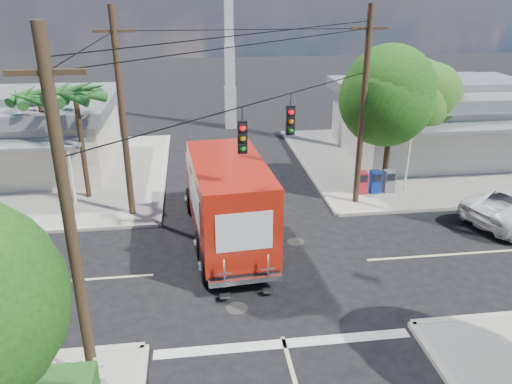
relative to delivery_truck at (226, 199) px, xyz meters
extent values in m
plane|color=black|center=(1.14, -2.27, -1.85)|extent=(120.00, 120.00, 0.00)
cube|color=#A6A096|center=(12.14, 8.73, -1.78)|extent=(14.00, 14.00, 0.14)
cube|color=#B6B1A1|center=(5.14, 8.73, -1.78)|extent=(0.25, 14.00, 0.14)
cube|color=#B6B1A1|center=(12.14, 1.73, -1.78)|extent=(14.00, 0.25, 0.14)
cube|color=#A6A096|center=(-9.86, 8.73, -1.78)|extent=(14.00, 14.00, 0.14)
cube|color=#B6B1A1|center=(-2.86, 8.73, -1.78)|extent=(0.25, 14.00, 0.14)
cube|color=beige|center=(1.14, 7.73, -1.85)|extent=(0.12, 12.00, 0.01)
cube|color=silver|center=(1.14, -6.57, -1.85)|extent=(7.50, 0.40, 0.01)
cube|color=beige|center=(13.64, 9.73, -0.01)|extent=(11.00, 8.00, 3.40)
cube|color=gray|center=(13.64, 9.73, 2.04)|extent=(11.80, 8.80, 0.70)
cube|color=gray|center=(13.64, 9.73, 2.54)|extent=(6.05, 4.40, 0.50)
cube|color=gray|center=(13.64, 4.83, 1.19)|extent=(9.90, 1.80, 0.15)
cylinder|color=silver|center=(9.24, 4.03, -0.26)|extent=(0.12, 0.12, 2.90)
cube|color=beige|center=(-10.86, 10.23, -0.11)|extent=(10.00, 8.00, 3.20)
cube|color=gray|center=(-10.86, 10.23, 1.84)|extent=(10.80, 8.80, 0.70)
cube|color=gray|center=(-10.86, 10.23, 2.34)|extent=(5.50, 4.40, 0.50)
cylinder|color=silver|center=(-6.86, 4.53, -0.36)|extent=(0.12, 0.12, 2.70)
cube|color=silver|center=(1.64, 17.73, -0.35)|extent=(0.80, 0.80, 3.00)
cube|color=silver|center=(1.64, 17.73, 2.65)|extent=(0.70, 0.70, 3.00)
cube|color=silver|center=(1.64, 17.73, 5.65)|extent=(0.60, 0.60, 3.00)
cylinder|color=#422D1C|center=(8.34, 4.53, 0.34)|extent=(0.28, 0.28, 4.10)
sphere|color=#164410|center=(8.34, 4.53, 2.90)|extent=(4.10, 4.10, 4.10)
sphere|color=#164410|center=(7.94, 4.73, 3.15)|extent=(3.33, 3.33, 3.33)
sphere|color=#164410|center=(8.69, 4.23, 2.77)|extent=(3.58, 3.58, 3.58)
cylinder|color=#422D1C|center=(10.94, 6.73, 0.08)|extent=(0.28, 0.28, 3.58)
sphere|color=#2A5B1D|center=(10.94, 6.73, 2.32)|extent=(3.58, 3.58, 3.58)
sphere|color=#2A5B1D|center=(10.54, 6.93, 2.54)|extent=(2.91, 2.91, 2.91)
sphere|color=#2A5B1D|center=(11.29, 6.43, 2.21)|extent=(3.14, 3.14, 3.14)
cylinder|color=#422D1C|center=(-6.36, 5.23, 0.79)|extent=(0.24, 0.24, 5.00)
cone|color=#215D1F|center=(-5.46, 5.23, 3.39)|extent=(0.50, 2.06, 0.98)
cone|color=#215D1F|center=(-5.80, 5.93, 3.39)|extent=(1.92, 1.68, 0.98)
cone|color=#215D1F|center=(-6.56, 6.10, 3.39)|extent=(2.12, 0.95, 0.98)
cone|color=#215D1F|center=(-7.17, 5.62, 3.39)|extent=(1.34, 2.07, 0.98)
cone|color=#215D1F|center=(-7.17, 4.84, 3.39)|extent=(1.34, 2.07, 0.98)
cone|color=#215D1F|center=(-6.56, 4.35, 3.39)|extent=(2.12, 0.95, 0.98)
cone|color=#215D1F|center=(-5.80, 4.52, 3.39)|extent=(1.92, 1.68, 0.98)
cylinder|color=#422D1C|center=(-8.36, 6.73, 0.59)|extent=(0.24, 0.24, 4.60)
cone|color=#215D1F|center=(-7.46, 6.73, 2.99)|extent=(0.50, 2.06, 0.98)
cone|color=#215D1F|center=(-7.80, 7.43, 2.99)|extent=(1.92, 1.68, 0.98)
cone|color=#215D1F|center=(-8.56, 7.60, 2.99)|extent=(2.12, 0.95, 0.98)
cone|color=#215D1F|center=(-9.17, 7.12, 2.99)|extent=(1.34, 2.07, 0.98)
cone|color=#215D1F|center=(-9.17, 6.34, 2.99)|extent=(1.34, 2.07, 0.98)
cone|color=#215D1F|center=(-8.56, 5.85, 2.99)|extent=(2.12, 0.95, 0.98)
cone|color=#215D1F|center=(-7.80, 6.02, 2.99)|extent=(1.92, 1.68, 0.98)
cylinder|color=#473321|center=(-4.06, -7.47, 2.65)|extent=(0.28, 0.28, 9.00)
cube|color=#473321|center=(-4.06, -7.47, 6.15)|extent=(1.60, 0.12, 0.12)
cylinder|color=#473321|center=(6.34, 2.93, 2.65)|extent=(0.28, 0.28, 9.00)
cube|color=#473321|center=(6.34, 2.93, 6.15)|extent=(1.60, 0.12, 0.12)
cylinder|color=#473321|center=(-4.06, 2.93, 2.65)|extent=(0.28, 0.28, 9.00)
cube|color=#473321|center=(-4.06, 2.93, 6.15)|extent=(1.60, 0.12, 0.12)
cylinder|color=black|center=(1.14, -2.27, 4.35)|extent=(10.43, 10.43, 0.04)
cube|color=black|center=(0.34, -3.07, 3.40)|extent=(0.30, 0.24, 1.05)
sphere|color=red|center=(0.34, -3.21, 3.73)|extent=(0.20, 0.20, 0.20)
cube|color=black|center=(2.24, -1.17, 3.40)|extent=(0.30, 0.24, 1.05)
sphere|color=red|center=(2.24, -1.31, 3.73)|extent=(0.20, 0.20, 0.20)
cube|color=silver|center=(-3.86, -7.87, -1.21)|extent=(0.09, 0.06, 1.00)
cube|color=red|center=(6.94, 3.93, -1.16)|extent=(0.50, 0.50, 1.10)
cube|color=#0D2B94|center=(7.64, 3.93, -1.16)|extent=(0.50, 0.50, 1.10)
cube|color=slate|center=(8.34, 3.93, -1.16)|extent=(0.50, 0.50, 1.10)
cube|color=black|center=(-0.01, 0.16, -1.28)|extent=(3.02, 8.28, 0.26)
cube|color=red|center=(-0.26, 3.33, -0.45)|extent=(2.63, 1.96, 2.29)
cube|color=black|center=(-0.32, 4.06, -0.03)|extent=(2.20, 0.43, 0.99)
cube|color=silver|center=(-0.33, 4.27, -1.17)|extent=(2.40, 0.31, 0.36)
cube|color=red|center=(0.06, -0.77, 0.28)|extent=(3.07, 6.22, 3.02)
cube|color=white|center=(1.38, -0.67, 0.44)|extent=(0.31, 3.74, 1.35)
cube|color=white|center=(-1.26, -0.87, 0.44)|extent=(0.31, 3.74, 1.35)
cube|color=white|center=(0.30, -3.80, 0.44)|extent=(1.87, 0.17, 1.35)
cube|color=silver|center=(0.31, -3.94, -1.28)|extent=(2.51, 0.45, 0.19)
cube|color=silver|center=(-0.41, -4.13, -0.86)|extent=(0.47, 0.10, 1.04)
cube|color=silver|center=(1.05, -4.01, -0.86)|extent=(0.47, 0.10, 1.04)
cylinder|color=black|center=(-1.44, 3.08, -1.28)|extent=(0.42, 1.17, 1.15)
cylinder|color=black|center=(0.95, 3.27, -1.28)|extent=(0.42, 1.17, 1.15)
cylinder|color=black|center=(-0.97, -2.94, -1.28)|extent=(0.42, 1.17, 1.15)
cylinder|color=black|center=(1.42, -2.75, -1.28)|extent=(0.42, 1.17, 1.15)
camera|label=1|loc=(-1.21, -18.07, 7.72)|focal=35.00mm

